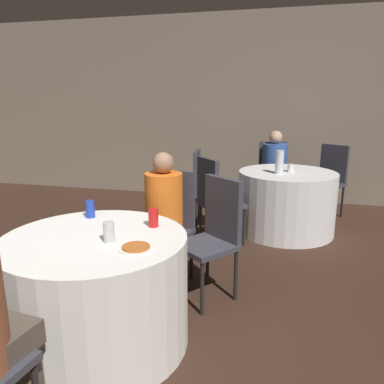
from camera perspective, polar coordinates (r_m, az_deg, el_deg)
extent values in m
plane|color=#382319|center=(2.73, -18.58, -21.26)|extent=(16.00, 16.00, 0.00)
cube|color=gray|center=(6.04, 1.59, 12.58)|extent=(16.00, 0.06, 2.80)
cylinder|color=white|center=(2.53, -14.17, -14.39)|extent=(1.14, 1.14, 0.73)
cylinder|color=white|center=(4.56, 14.14, -1.50)|extent=(1.13, 1.13, 0.73)
cube|color=#383842|center=(2.92, 2.03, -8.23)|extent=(0.56, 0.56, 0.04)
cube|color=#383842|center=(2.94, 4.76, -2.55)|extent=(0.33, 0.27, 0.50)
cylinder|color=black|center=(2.80, 1.55, -14.48)|extent=(0.03, 0.03, 0.42)
cylinder|color=black|center=(3.04, -2.63, -12.07)|extent=(0.03, 0.03, 0.42)
cylinder|color=black|center=(3.01, 6.68, -12.48)|extent=(0.03, 0.03, 0.42)
cylinder|color=black|center=(3.23, 2.37, -10.43)|extent=(0.03, 0.03, 0.42)
cube|color=#383842|center=(3.17, -4.20, -6.43)|extent=(0.47, 0.47, 0.04)
cube|color=#383842|center=(3.24, -2.76, -0.98)|extent=(0.38, 0.12, 0.50)
cylinder|color=black|center=(3.05, -2.81, -12.00)|extent=(0.03, 0.03, 0.42)
cylinder|color=black|center=(3.20, -8.32, -10.79)|extent=(0.03, 0.03, 0.42)
cylinder|color=black|center=(3.33, -0.09, -9.68)|extent=(0.03, 0.03, 0.42)
cylinder|color=black|center=(3.47, -5.27, -8.71)|extent=(0.03, 0.03, 0.42)
cube|color=#383842|center=(5.27, 19.66, 1.08)|extent=(0.56, 0.56, 0.04)
cube|color=#383842|center=(5.38, 20.83, 4.13)|extent=(0.34, 0.26, 0.50)
cylinder|color=black|center=(5.10, 20.17, -2.06)|extent=(0.03, 0.03, 0.42)
cylinder|color=black|center=(5.27, 16.94, -1.33)|extent=(0.03, 0.03, 0.42)
cylinder|color=black|center=(5.40, 21.91, -1.37)|extent=(0.03, 0.03, 0.42)
cylinder|color=black|center=(5.55, 18.80, -0.70)|extent=(0.03, 0.03, 0.42)
cube|color=#383842|center=(4.51, 3.01, -0.20)|extent=(0.44, 0.44, 0.04)
cube|color=#383842|center=(4.47, 0.75, 3.20)|extent=(0.09, 0.38, 0.50)
cylinder|color=black|center=(4.73, 5.18, -2.48)|extent=(0.03, 0.03, 0.42)
cylinder|color=black|center=(4.40, 5.02, -3.73)|extent=(0.03, 0.03, 0.42)
cylinder|color=black|center=(4.75, 1.07, -2.35)|extent=(0.03, 0.03, 0.42)
cylinder|color=black|center=(4.43, 0.61, -3.58)|extent=(0.03, 0.03, 0.42)
cube|color=#383842|center=(4.03, 4.62, -1.96)|extent=(0.56, 0.56, 0.04)
cube|color=#383842|center=(3.87, 2.41, 1.52)|extent=(0.29, 0.32, 0.50)
cylinder|color=black|center=(4.32, 5.32, -4.08)|extent=(0.03, 0.03, 0.42)
cylinder|color=black|center=(4.05, 7.87, -5.39)|extent=(0.03, 0.03, 0.42)
cylinder|color=black|center=(4.16, 1.32, -4.75)|extent=(0.03, 0.03, 0.42)
cylinder|color=black|center=(3.88, 3.70, -6.18)|extent=(0.03, 0.03, 0.42)
cube|color=#383842|center=(5.38, 12.32, 1.82)|extent=(0.47, 0.47, 0.04)
cube|color=#383842|center=(5.51, 12.15, 4.94)|extent=(0.38, 0.13, 0.50)
cylinder|color=black|center=(5.30, 14.31, -1.04)|extent=(0.03, 0.03, 0.42)
cylinder|color=black|center=(5.24, 10.67, -1.02)|extent=(0.03, 0.03, 0.42)
cylinder|color=black|center=(5.63, 13.61, -0.15)|extent=(0.03, 0.03, 0.42)
cylinder|color=black|center=(5.57, 10.18, -0.12)|extent=(0.03, 0.03, 0.42)
cylinder|color=#4C4238|center=(3.08, -6.12, -11.41)|extent=(0.24, 0.24, 0.46)
cube|color=#4C4238|center=(3.05, -5.21, -5.84)|extent=(0.35, 0.37, 0.12)
cylinder|color=orange|center=(3.09, -4.28, -1.71)|extent=(0.31, 0.31, 0.50)
sphere|color=#997056|center=(3.01, -4.40, 4.45)|extent=(0.17, 0.17, 0.17)
cylinder|color=#33384C|center=(5.22, 12.61, -0.96)|extent=(0.24, 0.24, 0.46)
cube|color=#33384C|center=(5.26, 12.56, 2.31)|extent=(0.38, 0.38, 0.12)
cylinder|color=#33519E|center=(5.33, 12.46, 4.58)|extent=(0.34, 0.34, 0.49)
sphere|color=tan|center=(5.29, 12.65, 8.14)|extent=(0.18, 0.18, 0.18)
cylinder|color=#4C4238|center=(2.18, -25.09, -24.57)|extent=(0.24, 0.24, 0.46)
cylinder|color=white|center=(2.15, -8.53, -8.49)|extent=(0.20, 0.20, 0.01)
cylinder|color=#B25B23|center=(2.15, -8.54, -8.26)|extent=(0.16, 0.16, 0.01)
cylinder|color=silver|center=(2.26, -12.55, -5.97)|extent=(0.07, 0.07, 0.12)
cylinder|color=#1E38A5|center=(2.75, -15.27, -2.53)|extent=(0.07, 0.07, 0.12)
cylinder|color=red|center=(2.48, -5.90, -3.92)|extent=(0.07, 0.07, 0.12)
cylinder|color=silver|center=(4.31, 13.18, 4.44)|extent=(0.09, 0.09, 0.26)
cylinder|color=white|center=(4.48, 14.82, 3.56)|extent=(0.07, 0.07, 0.09)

